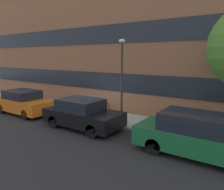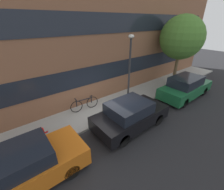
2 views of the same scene
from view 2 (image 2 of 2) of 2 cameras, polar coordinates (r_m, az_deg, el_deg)
ground_plane at (r=8.28m, az=-1.68°, el=-9.92°), size 56.00×56.00×0.00m
sidewalk_strip at (r=9.04m, az=-6.08°, el=-6.21°), size 28.00×2.29×0.10m
rowhouse_facade at (r=9.02m, az=-13.43°, el=22.26°), size 28.00×1.02×8.67m
parked_car_orange at (r=6.04m, az=-30.76°, el=-22.72°), size 3.93×1.72×1.42m
parked_car_black at (r=7.58m, az=6.99°, el=-7.49°), size 3.91×1.79×1.42m
parked_car_green at (r=11.65m, az=26.19°, el=2.71°), size 4.42×1.71×1.52m
fire_hydrant at (r=7.49m, az=-24.95°, el=-13.23°), size 0.48×0.27×0.66m
bicycle at (r=8.99m, az=-10.44°, el=-3.27°), size 1.72×0.44×0.83m
street_tree at (r=12.81m, az=25.00°, el=19.15°), size 3.15×3.15×5.25m
lamp_post at (r=8.55m, az=6.75°, el=11.49°), size 0.32×0.32×4.18m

